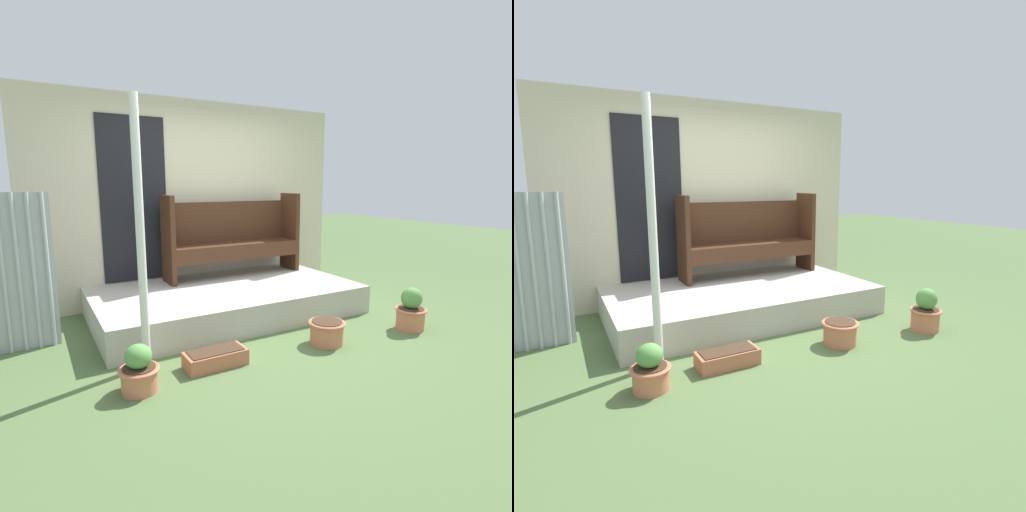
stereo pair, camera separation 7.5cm
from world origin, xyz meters
TOP-DOWN VIEW (x-y plane):
  - ground_plane at (0.00, 0.00)m, footprint 24.00×24.00m
  - porch_slab at (-0.03, 0.84)m, footprint 3.03×1.68m
  - house_wall at (-0.07, 1.71)m, footprint 4.23×0.08m
  - support_post at (-1.24, -0.09)m, footprint 0.07×0.07m
  - bench at (0.33, 1.37)m, footprint 1.85×0.41m
  - flower_pot_left at (-1.40, -0.49)m, footprint 0.31×0.31m
  - flower_pot_middle at (0.41, -0.49)m, footprint 0.36×0.36m
  - flower_pot_right at (1.45, -0.62)m, footprint 0.33×0.33m
  - planter_box_rect at (-0.73, -0.39)m, footprint 0.53×0.24m

SIDE VIEW (x-z plane):
  - ground_plane at x=0.00m, z-range 0.00..0.00m
  - planter_box_rect at x=-0.73m, z-range 0.00..0.14m
  - flower_pot_middle at x=0.41m, z-range 0.01..0.24m
  - flower_pot_left at x=-1.40m, z-range -0.02..0.35m
  - porch_slab at x=-0.03m, z-range 0.00..0.33m
  - flower_pot_right at x=1.45m, z-range -0.03..0.43m
  - bench at x=0.33m, z-range 0.34..1.42m
  - support_post at x=-1.24m, z-range 0.00..2.23m
  - house_wall at x=-0.07m, z-range 0.00..2.60m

